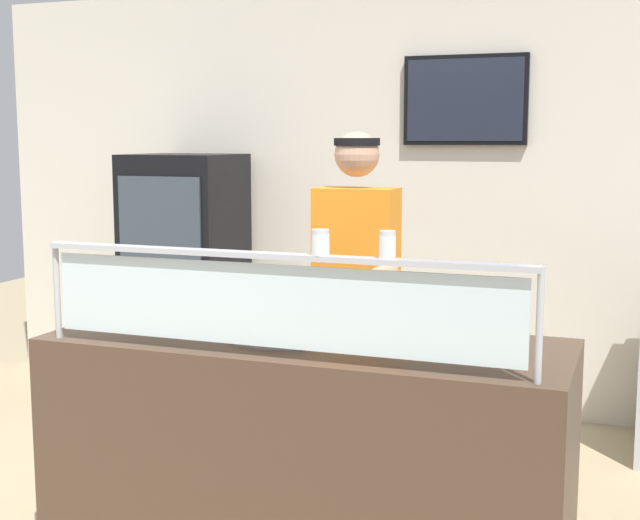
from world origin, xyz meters
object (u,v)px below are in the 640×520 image
(parmesan_shaker, at_px, (320,244))
(pepper_flake_shaker, at_px, (387,247))
(pizza_tray, at_px, (287,331))
(worker_figure, at_px, (357,293))
(pizza_server, at_px, (277,326))
(drink_fridge, at_px, (186,278))

(parmesan_shaker, xyz_separation_m, pepper_flake_shaker, (0.24, 0.00, 0.00))
(pizza_tray, bearing_deg, worker_figure, 85.45)
(pizza_server, relative_size, drink_fridge, 0.17)
(drink_fridge, bearing_deg, pizza_server, -52.07)
(pizza_server, distance_m, parmesan_shaker, 0.59)
(pizza_server, height_order, worker_figure, worker_figure)
(pepper_flake_shaker, distance_m, drink_fridge, 3.04)
(worker_figure, bearing_deg, drink_fridge, 143.80)
(pizza_server, xyz_separation_m, pepper_flake_shaker, (0.55, -0.33, 0.38))
(pizza_server, bearing_deg, pizza_tray, 31.24)
(pizza_tray, height_order, worker_figure, worker_figure)
(pepper_flake_shaker, bearing_deg, pizza_tray, 145.60)
(pizza_tray, xyz_separation_m, worker_figure, (0.06, 0.72, 0.04))
(parmesan_shaker, bearing_deg, worker_figure, 101.40)
(pepper_flake_shaker, relative_size, drink_fridge, 0.06)
(pizza_tray, bearing_deg, drink_fridge, 128.88)
(parmesan_shaker, height_order, drink_fridge, drink_fridge)
(pizza_tray, height_order, parmesan_shaker, parmesan_shaker)
(pizza_server, distance_m, drink_fridge, 2.39)
(parmesan_shaker, bearing_deg, pizza_tray, 127.90)
(worker_figure, bearing_deg, pizza_tray, -94.55)
(pizza_tray, distance_m, worker_figure, 0.72)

